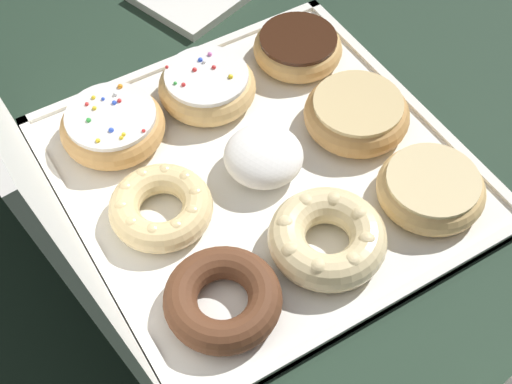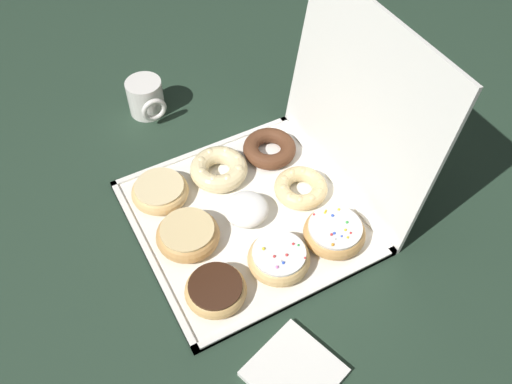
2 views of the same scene
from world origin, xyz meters
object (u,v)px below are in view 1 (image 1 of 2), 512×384
Objects in this scene: chocolate_frosted_donut_2 at (298,47)px; cruller_donut_3 at (325,239)px; cruller_donut_7 at (160,206)px; sprinkle_donut_8 at (113,126)px; glazed_ring_donut_0 at (431,188)px; glazed_ring_donut_1 at (354,111)px; donut_box at (263,172)px; powdered_filled_donut_4 at (261,156)px; sprinkle_donut_5 at (206,86)px; chocolate_cake_ring_donut_6 at (223,299)px.

cruller_donut_3 reaches higher than chocolate_frosted_donut_2.
sprinkle_donut_8 is (0.13, -0.00, 0.00)m from cruller_donut_7.
glazed_ring_donut_1 reaches higher than glazed_ring_donut_0.
glazed_ring_donut_1 is at bearing 177.79° from chocolate_frosted_donut_2.
chocolate_frosted_donut_2 is (0.13, -0.13, 0.02)m from donut_box.
sprinkle_donut_8 is (0.13, 0.12, -0.00)m from powdered_filled_donut_4.
sprinkle_donut_5 reaches higher than chocolate_frosted_donut_2.
cruller_donut_7 is (0.00, 0.12, -0.01)m from powdered_filled_donut_4.
cruller_donut_7 is (0.00, 0.13, 0.02)m from donut_box.
donut_box is 0.03m from powdered_filled_donut_4.
glazed_ring_donut_0 is 0.26m from chocolate_frosted_donut_2.
donut_box is at bearing -1.33° from cruller_donut_3.
powdered_filled_donut_4 is at bearing 45.95° from glazed_ring_donut_0.
sprinkle_donut_8 is (0.00, 0.12, -0.00)m from sprinkle_donut_5.
glazed_ring_donut_0 is at bearing -152.65° from sprinkle_donut_5.
powdered_filled_donut_4 is at bearing 134.39° from chocolate_frosted_donut_2.
glazed_ring_donut_1 is at bearing -88.49° from powdered_filled_donut_4.
sprinkle_donut_5 is at bearing 0.60° from donut_box.
glazed_ring_donut_1 is 1.10× the size of chocolate_frosted_donut_2.
glazed_ring_donut_1 is 1.11× the size of cruller_donut_7.
donut_box is 3.48× the size of cruller_donut_3.
donut_box is 3.66× the size of chocolate_cake_ring_donut_6.
chocolate_frosted_donut_2 is at bearing 0.08° from glazed_ring_donut_0.
cruller_donut_3 reaches higher than cruller_donut_7.
cruller_donut_7 is (0.13, 0.12, -0.00)m from cruller_donut_3.
cruller_donut_3 is 1.02× the size of sprinkle_donut_8.
sprinkle_donut_8 is at bearing 90.72° from chocolate_frosted_donut_2.
glazed_ring_donut_1 reaches higher than chocolate_frosted_donut_2.
sprinkle_donut_5 is at bearing -25.65° from chocolate_cake_ring_donut_6.
sprinkle_donut_5 is 1.01× the size of chocolate_cake_ring_donut_6.
chocolate_frosted_donut_2 is 0.92× the size of cruller_donut_3.
powdered_filled_donut_4 reaches higher than sprinkle_donut_8.
chocolate_cake_ring_donut_6 is 0.13m from cruller_donut_7.
donut_box is 0.13m from sprinkle_donut_5.
cruller_donut_3 is 0.28m from sprinkle_donut_8.
cruller_donut_3 is (0.00, 0.13, 0.00)m from glazed_ring_donut_0.
donut_box is 0.13m from cruller_donut_7.
chocolate_frosted_donut_2 is at bearing -88.58° from sprinkle_donut_5.
glazed_ring_donut_1 is (0.00, -0.13, 0.03)m from donut_box.
sprinkle_donut_8 reaches higher than cruller_donut_7.
chocolate_frosted_donut_2 is at bearing -45.61° from powdered_filled_donut_4.
powdered_filled_donut_4 is (0.13, 0.13, 0.00)m from glazed_ring_donut_0.
glazed_ring_donut_0 is 0.98× the size of sprinkle_donut_8.
cruller_donut_3 is 1.04× the size of sprinkle_donut_5.
cruller_donut_7 is (-0.00, 0.25, -0.00)m from glazed_ring_donut_1.
cruller_donut_3 is 1.10× the size of cruller_donut_7.
donut_box is 3.80× the size of chocolate_frosted_donut_2.
sprinkle_donut_5 is (0.12, 0.13, 0.00)m from glazed_ring_donut_1.
cruller_donut_3 is at bearing 88.27° from glazed_ring_donut_0.
glazed_ring_donut_0 is 0.36m from sprinkle_donut_8.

